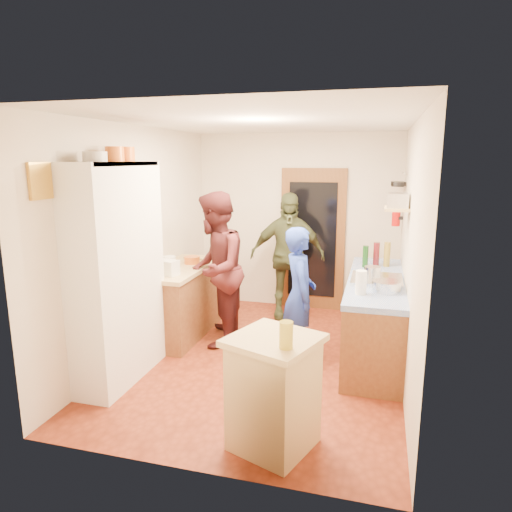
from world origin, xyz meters
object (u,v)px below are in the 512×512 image
at_px(hutch_body, 118,274).
at_px(island_base, 274,395).
at_px(right_counter_base, 374,318).
at_px(person_hob, 302,295).
at_px(person_back, 288,256).
at_px(person_left, 219,268).

bearing_deg(hutch_body, island_base, -22.83).
bearing_deg(island_base, right_counter_base, 70.50).
bearing_deg(person_hob, person_back, -0.29).
height_order(island_base, person_left, person_left).
relative_size(right_counter_base, person_hob, 1.46).
distance_m(right_counter_base, person_hob, 0.94).
bearing_deg(island_base, hutch_body, 157.17).
relative_size(right_counter_base, person_left, 1.18).
bearing_deg(right_counter_base, person_back, 141.43).
xyz_separation_m(right_counter_base, island_base, (-0.72, -2.05, 0.01)).
height_order(right_counter_base, person_back, person_back).
bearing_deg(person_left, island_base, 20.72).
bearing_deg(person_left, person_back, 139.98).
relative_size(person_left, person_back, 1.04).
height_order(hutch_body, right_counter_base, hutch_body).
xyz_separation_m(right_counter_base, person_back, (-1.21, 0.97, 0.47)).
distance_m(hutch_body, person_left, 1.34).
xyz_separation_m(island_base, person_left, (-1.13, 1.91, 0.50)).
xyz_separation_m(right_counter_base, person_left, (-1.86, -0.14, 0.51)).
relative_size(hutch_body, person_hob, 1.46).
distance_m(person_hob, person_back, 1.43).
relative_size(island_base, person_hob, 0.57).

